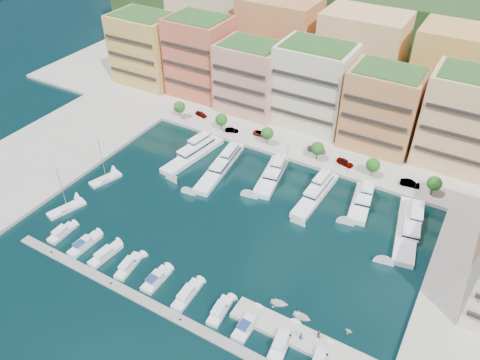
{
  "coord_description": "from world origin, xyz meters",
  "views": [
    {
      "loc": [
        44.33,
        -72.6,
        77.82
      ],
      "look_at": [
        -2.74,
        8.4,
        6.0
      ],
      "focal_mm": 35.0,
      "sensor_mm": 36.0,
      "label": 1
    }
  ],
  "objects": [
    {
      "name": "tree_5",
      "position": [
        40.0,
        33.5,
        4.74
      ],
      "size": [
        3.8,
        3.8,
        5.65
      ],
      "color": "#473323",
      "rests_on": "north_quay"
    },
    {
      "name": "car_2",
      "position": [
        -11.92,
        36.95,
        1.67
      ],
      "size": [
        4.98,
        2.65,
        1.33
      ],
      "primitive_type": "imported",
      "rotation": [
        0.0,
        0.0,
        1.66
      ],
      "color": "gray",
      "rests_on": "north_quay"
    },
    {
      "name": "tree_0",
      "position": [
        -40.0,
        33.5,
        4.74
      ],
      "size": [
        3.8,
        3.8,
        5.65
      ],
      "color": "#473323",
      "rests_on": "north_quay"
    },
    {
      "name": "cruiser_1",
      "position": [
        -25.02,
        -24.61,
        0.57
      ],
      "size": [
        3.01,
        8.59,
        2.66
      ],
      "color": "silver",
      "rests_on": "ground"
    },
    {
      "name": "yacht_4",
      "position": [
        14.03,
        19.29,
        1.09
      ],
      "size": [
        5.06,
        21.22,
        7.3
      ],
      "color": "white",
      "rests_on": "ground"
    },
    {
      "name": "hillside",
      "position": [
        0.0,
        110.0,
        0.0
      ],
      "size": [
        240.0,
        40.0,
        58.0
      ],
      "primitive_type": "cube",
      "color": "#203917",
      "rests_on": "ground"
    },
    {
      "name": "backblock_2",
      "position": [
        5.0,
        74.0,
        16.0
      ],
      "size": [
        26.0,
        18.0,
        30.0
      ],
      "primitive_type": "cube",
      "color": "#F1B37F",
      "rests_on": "north_quay"
    },
    {
      "name": "apartment_4",
      "position": [
        20.0,
        49.99,
        12.81
      ],
      "size": [
        20.0,
        15.5,
        23.8
      ],
      "color": "#C68B4A",
      "rests_on": "north_quay"
    },
    {
      "name": "lamppost_1",
      "position": [
        -18.0,
        31.2,
        3.83
      ],
      "size": [
        0.3,
        0.3,
        4.2
      ],
      "color": "black",
      "rests_on": "north_quay"
    },
    {
      "name": "west_quay",
      "position": [
        -62.0,
        -8.0,
        0.0
      ],
      "size": [
        34.0,
        76.0,
        2.0
      ],
      "primitive_type": "cube",
      "color": "#9E998E",
      "rests_on": "ground"
    },
    {
      "name": "cruiser_3",
      "position": [
        -11.86,
        -24.59,
        0.55
      ],
      "size": [
        3.39,
        8.16,
        2.55
      ],
      "color": "silver",
      "rests_on": "ground"
    },
    {
      "name": "apartment_1",
      "position": [
        -44.0,
        51.99,
        14.31
      ],
      "size": [
        20.0,
        16.5,
        26.8
      ],
      "color": "#CD5244",
      "rests_on": "north_quay"
    },
    {
      "name": "cruiser_0",
      "position": [
        -32.49,
        -24.58,
        0.55
      ],
      "size": [
        2.68,
        7.16,
        2.55
      ],
      "color": "silver",
      "rests_on": "ground"
    },
    {
      "name": "apartment_0",
      "position": [
        -66.0,
        49.99,
        13.31
      ],
      "size": [
        22.0,
        16.5,
        24.8
      ],
      "color": "#D08E4C",
      "rests_on": "north_quay"
    },
    {
      "name": "yacht_2",
      "position": [
        -13.99,
        17.53,
        1.21
      ],
      "size": [
        7.37,
        25.39,
        7.3
      ],
      "color": "white",
      "rests_on": "ground"
    },
    {
      "name": "apartment_2",
      "position": [
        -23.0,
        49.99,
        12.31
      ],
      "size": [
        20.0,
        15.5,
        22.8
      ],
      "color": "#E0997D",
      "rests_on": "north_quay"
    },
    {
      "name": "lamppost_0",
      "position": [
        -36.0,
        31.2,
        3.83
      ],
      "size": [
        0.3,
        0.3,
        4.2
      ],
      "color": "black",
      "rests_on": "north_quay"
    },
    {
      "name": "backblock_3",
      "position": [
        35.0,
        74.0,
        16.0
      ],
      "size": [
        26.0,
        18.0,
        30.0
      ],
      "primitive_type": "cube",
      "color": "#D08E4C",
      "rests_on": "north_quay"
    },
    {
      "name": "tender_0",
      "position": [
        21.15,
        -16.82,
        0.38
      ],
      "size": [
        4.16,
        3.36,
        0.76
      ],
      "primitive_type": "imported",
      "rotation": [
        0.0,
        0.0,
        1.79
      ],
      "color": "white",
      "rests_on": "ground"
    },
    {
      "name": "lamppost_4",
      "position": [
        36.0,
        31.2,
        3.83
      ],
      "size": [
        0.3,
        0.3,
        4.2
      ],
      "color": "black",
      "rests_on": "north_quay"
    },
    {
      "name": "apartment_5",
      "position": [
        42.0,
        51.99,
        14.31
      ],
      "size": [
        22.0,
        16.5,
        26.8
      ],
      "color": "#F1B37F",
      "rests_on": "north_quay"
    },
    {
      "name": "cruiser_6",
      "position": [
        11.77,
        -24.58,
        0.55
      ],
      "size": [
        3.19,
        7.57,
        2.55
      ],
      "color": "silver",
      "rests_on": "ground"
    },
    {
      "name": "backblock_0",
      "position": [
        -55.0,
        74.0,
        16.0
      ],
      "size": [
        26.0,
        18.0,
        30.0
      ],
      "primitive_type": "cube",
      "color": "beige",
      "rests_on": "north_quay"
    },
    {
      "name": "person_1",
      "position": [
        31.04,
        -20.63,
        1.95
      ],
      "size": [
        1.03,
        0.87,
        1.89
      ],
      "primitive_type": "imported",
      "rotation": [
        0.0,
        0.0,
        3.32
      ],
      "color": "#49362C",
      "rests_on": "finger_pier"
    },
    {
      "name": "tree_2",
      "position": [
        -8.0,
        33.5,
        4.74
      ],
      "size": [
        3.8,
        3.8,
        5.65
      ],
      "color": "#473323",
      "rests_on": "north_quay"
    },
    {
      "name": "cruiser_7",
      "position": [
        18.07,
        -24.61,
        0.57
      ],
      "size": [
        2.83,
        8.12,
        2.66
      ],
      "color": "silver",
      "rests_on": "ground"
    },
    {
      "name": "car_3",
      "position": [
        6.46,
        37.29,
        1.77
      ],
      "size": [
        5.61,
        3.09,
        1.54
      ],
      "primitive_type": "imported",
      "rotation": [
        0.0,
        0.0,
        1.75
      ],
      "color": "gray",
      "rests_on": "north_quay"
    },
    {
      "name": "yacht_6",
      "position": [
        38.0,
        18.26,
        1.21
      ],
      "size": [
        8.66,
        23.91,
        7.3
      ],
      "color": "white",
      "rests_on": "ground"
    },
    {
      "name": "cruiser_9",
      "position": [
        33.08,
        -24.58,
        0.55
      ],
      "size": [
        3.37,
        7.6,
        2.55
      ],
      "color": "silver",
      "rests_on": "ground"
    },
    {
      "name": "cruiser_4",
      "position": [
        -4.21,
        -24.6,
        0.57
      ],
      "size": [
        2.87,
        7.46,
        2.66
      ],
      "color": "silver",
      "rests_on": "ground"
    },
    {
      "name": "yacht_3",
      "position": [
        0.41,
        20.65,
        1.21
      ],
      "size": [
        7.68,
        18.77,
        7.3
      ],
      "color": "white",
      "rests_on": "ground"
    },
    {
      "name": "car_0",
      "position": [
        -34.43,
        37.56,
        1.74
      ],
      "size": [
        4.61,
        2.6,
        1.48
      ],
      "primitive_type": "imported",
      "rotation": [
        0.0,
        0.0,
        1.37
      ],
      "color": "gray",
      "rests_on": "north_quay"
    },
    {
      "name": "ground",
      "position": [
        0.0,
        0.0,
        0.0
      ],
      "size": [
        400.0,
        400.0,
        0.0
      ],
      "primitive_type": "plane",
      "color": "black",
      "rests_on": "ground"
    },
    {
      "name": "sailboat_1",
      "position": [
        -38.36,
        -3.49,
        0.31
      ],
      "size": [
        5.33,
        9.16,
        13.2
      ],
      "color": "white",
      "rests_on": "ground"
    },
    {
      "name": "car_4",
      "position": [
        15.99,
        35.06,
        1.85
      ],
      "size": [
        5.31,
        3.19,
        1.69
      ],
      "primitive_type": "imported",
      "rotation": [
        0.0,
        0.0,
        1.31
      ],
      "color": "gray",
      "rests_on": "north_quay"
    },
    {
      "name": "cruiser_2",
      "position": [
        -18.65,
        -24.59,
        0.55
      ],
      "size": [
        3.3,
        8.62,
        2.55
      ],
      "color": "silver",
      "rests_on": "ground"
    },
    {
      "name": "south_pontoon",
      "position": [
        -3.0,
        -30.0,
        0.0
      ],
      "size": [
        72.0,
        2.2,
        0.35
      ],
      "primitive_type": "cube",
      "color": "gray",
      "rests_on": "ground"
    },
    {
      "name": "lamppost_3",
      "position": [
        18.0,
        31.2,
        3.83
      ],
      "size": [
        0.3,
        0.3,
        4.2
      ],
      "color": "black",
      "rests_on": "north_quay"
    },
    {
      "name": "lamppost_2",
      "position": [
        0.0,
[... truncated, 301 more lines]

